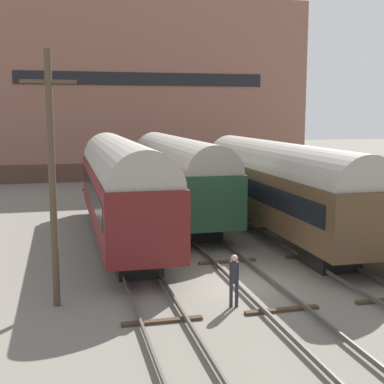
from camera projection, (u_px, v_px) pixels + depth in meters
ground_plane at (251, 284)px, 20.71m from camera, size 200.00×200.00×0.00m
track_left at (147, 288)px, 19.73m from camera, size 2.60×60.00×0.26m
track_middle at (251, 280)px, 20.69m from camera, size 2.60×60.00×0.26m
track_right at (346, 273)px, 21.65m from camera, size 2.60×60.00×0.26m
train_car_maroon at (121, 184)px, 27.22m from camera, size 3.12×17.35×5.28m
train_car_brown at (278, 184)px, 28.07m from camera, size 2.99×17.45×5.06m
train_car_green at (177, 172)px, 33.33m from camera, size 3.05×17.70×5.08m
person_worker at (234, 276)px, 18.07m from camera, size 0.32×0.32×1.83m
utility_pole at (52, 177)px, 17.72m from camera, size 1.80×0.24×8.60m
warehouse_building at (135, 91)px, 56.48m from camera, size 33.86×11.50×17.68m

